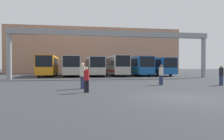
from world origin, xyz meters
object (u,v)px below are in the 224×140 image
at_px(bus_slot_3, 115,64).
at_px(bus_slot_5, 158,66).
at_px(pedestrian_near_center, 86,79).
at_px(pedestrian_near_right, 83,75).
at_px(pedestrian_near_left, 161,74).
at_px(bus_slot_4, 136,65).
at_px(bus_slot_2, 94,65).
at_px(bus_slot_0, 48,65).
at_px(bus_slot_1, 72,65).
at_px(pedestrian_mid_right, 221,75).

bearing_deg(bus_slot_3, bus_slot_5, -7.24).
distance_m(pedestrian_near_center, pedestrian_near_right, 2.32).
xyz_separation_m(bus_slot_5, pedestrian_near_left, (-7.23, -18.42, -0.78)).
bearing_deg(bus_slot_4, bus_slot_2, 179.61).
distance_m(bus_slot_0, bus_slot_2, 7.48).
distance_m(bus_slot_0, bus_slot_5, 18.70).
distance_m(bus_slot_0, bus_slot_4, 14.95).
bearing_deg(bus_slot_3, pedestrian_near_center, -105.28).
xyz_separation_m(bus_slot_0, bus_slot_5, (18.69, -0.68, -0.14)).
bearing_deg(bus_slot_3, bus_slot_0, -178.64).
relative_size(bus_slot_1, pedestrian_near_right, 6.51).
height_order(bus_slot_4, bus_slot_5, bus_slot_4).
bearing_deg(bus_slot_0, bus_slot_5, -2.09).
distance_m(pedestrian_near_center, pedestrian_mid_right, 12.02).
distance_m(bus_slot_5, pedestrian_near_right, 24.78).
bearing_deg(bus_slot_4, bus_slot_0, 179.74).
bearing_deg(bus_slot_4, bus_slot_5, -9.36).
bearing_deg(pedestrian_near_right, bus_slot_4, 127.29).
distance_m(bus_slot_5, pedestrian_near_left, 19.81).
bearing_deg(pedestrian_near_center, bus_slot_0, 85.90).
xyz_separation_m(bus_slot_0, bus_slot_3, (11.21, 0.27, 0.05)).
height_order(bus_slot_1, bus_slot_5, bus_slot_1).
bearing_deg(bus_slot_4, pedestrian_near_right, -116.21).
bearing_deg(bus_slot_4, pedestrian_near_left, -100.39).
height_order(bus_slot_1, pedestrian_near_right, bus_slot_1).
xyz_separation_m(bus_slot_1, pedestrian_near_left, (7.72, -19.50, -0.90)).
xyz_separation_m(bus_slot_1, pedestrian_near_center, (1.02, -23.76, -0.99)).
relative_size(pedestrian_near_center, pedestrian_near_right, 0.85).
height_order(bus_slot_0, pedestrian_near_left, bus_slot_0).
xyz_separation_m(bus_slot_1, pedestrian_near_right, (0.88, -21.46, -0.84)).
distance_m(bus_slot_4, pedestrian_mid_right, 20.33).
xyz_separation_m(bus_slot_4, pedestrian_mid_right, (1.43, -20.26, -0.90)).
distance_m(bus_slot_2, bus_slot_5, 11.23).
xyz_separation_m(pedestrian_near_left, pedestrian_mid_right, (4.92, -1.22, -0.02)).
bearing_deg(bus_slot_0, bus_slot_2, -0.13).
bearing_deg(bus_slot_1, pedestrian_mid_right, -58.61).
height_order(bus_slot_0, pedestrian_mid_right, bus_slot_0).
relative_size(bus_slot_0, bus_slot_4, 1.01).
bearing_deg(bus_slot_2, bus_slot_5, -3.40).
height_order(bus_slot_4, pedestrian_near_left, bus_slot_4).
bearing_deg(bus_slot_2, bus_slot_3, 4.33).
bearing_deg(bus_slot_2, pedestrian_near_left, -78.21).
bearing_deg(bus_slot_5, bus_slot_2, 176.60).
bearing_deg(bus_slot_4, bus_slot_1, 177.67).
bearing_deg(pedestrian_near_center, bus_slot_4, 50.78).
height_order(bus_slot_1, pedestrian_mid_right, bus_slot_1).
bearing_deg(bus_slot_0, pedestrian_near_left, -59.05).
distance_m(bus_slot_3, pedestrian_near_right, 22.35).
bearing_deg(bus_slot_5, pedestrian_near_left, -111.43).
distance_m(bus_slot_3, pedestrian_mid_right, 21.25).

